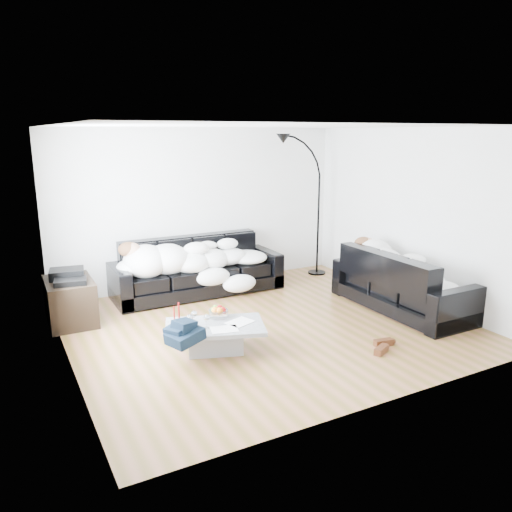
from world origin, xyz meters
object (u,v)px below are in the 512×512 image
sofa_right (402,281)px  stereo (68,275)px  sleeper_right (403,267)px  coffee_table (215,338)px  candle_left (174,316)px  wine_glass_c (207,321)px  candle_right (179,313)px  av_cabinet (70,301)px  fruit_bowl (219,311)px  sleeper_back (198,255)px  shoes (382,346)px  sofa_back (198,267)px  floor_lamp (318,214)px  wine_glass_a (194,318)px  wine_glass_b (190,322)px

sofa_right → stereo: 4.68m
sofa_right → sleeper_right: 0.21m
coffee_table → candle_left: 0.55m
stereo → wine_glass_c: bearing=-46.6°
candle_right → av_cabinet: av_cabinet is taller
fruit_bowl → candle_left: size_ratio=1.10×
sleeper_back → shoes: bearing=-69.5°
sofa_back → floor_lamp: floor_lamp is taller
av_cabinet → sofa_right: bearing=-20.8°
sofa_back → wine_glass_a: sofa_back is taller
sleeper_back → coffee_table: bearing=-107.0°
sleeper_right → fruit_bowl: size_ratio=7.64×
candle_left → av_cabinet: av_cabinet is taller
sleeper_right → wine_glass_b: 3.31m
fruit_bowl → stereo: bearing=133.5°
candle_left → shoes: (2.19, -1.14, -0.40)m
sleeper_right → wine_glass_b: bearing=91.0°
shoes → stereo: size_ratio=0.91×
wine_glass_c → av_cabinet: 2.22m
candle_right → floor_lamp: floor_lamp is taller
fruit_bowl → stereo: (-1.50, 1.58, 0.26)m
fruit_bowl → wine_glass_b: size_ratio=1.34×
candle_right → sofa_back: bearing=62.6°
fruit_bowl → wine_glass_c: size_ratio=1.44×
stereo → floor_lamp: 4.40m
wine_glass_a → fruit_bowl: bearing=15.7°
sofa_right → sleeper_right: (0.00, -0.00, 0.21)m
sofa_back → candle_right: size_ratio=10.23×
coffee_table → candle_left: size_ratio=5.24×
candle_left → coffee_table: bearing=-30.1°
fruit_bowl → candle_right: bearing=177.8°
candle_right → shoes: 2.45m
candle_left → stereo: size_ratio=0.50×
candle_right → stereo: stereo is taller
sofa_right → candle_left: (-3.40, 0.18, 0.01)m
fruit_bowl → av_cabinet: (-1.50, 1.58, -0.11)m
sleeper_right → wine_glass_a: bearing=89.1°
wine_glass_c → stereo: size_ratio=0.38×
wine_glass_b → stereo: size_ratio=0.41×
fruit_bowl → av_cabinet: av_cabinet is taller
floor_lamp → stereo: bearing=-169.1°
sofa_right → wine_glass_a: 3.21m
sofa_right → fruit_bowl: 2.86m
wine_glass_a → stereo: (-1.14, 1.68, 0.25)m
candle_right → shoes: bearing=-27.9°
wine_glass_c → shoes: bearing=-24.1°
sleeper_back → floor_lamp: 2.40m
sleeper_right → floor_lamp: bearing=-0.3°
candle_left → floor_lamp: bearing=30.1°
wine_glass_a → candle_left: candle_left is taller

